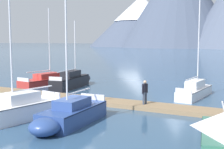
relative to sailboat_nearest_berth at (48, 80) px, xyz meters
name	(u,v)px	position (x,y,z in m)	size (l,w,h in m)	color
ground_plane	(70,114)	(9.82, -10.12, -0.51)	(700.00, 700.00, 0.00)	#2D4C6B
mountain_west_summit	(141,20)	(-65.78, 191.79, 19.24)	(77.17, 77.17, 37.23)	#424C60
dock	(100,101)	(9.82, -6.12, -0.36)	(24.25, 2.44, 0.30)	#846B4C
sailboat_nearest_berth	(48,80)	(0.00, 0.00, 0.00)	(2.62, 7.26, 8.16)	#B2332D
sailboat_second_berth	(73,80)	(3.36, -0.25, 0.17)	(2.42, 7.63, 6.76)	black
sailboat_mid_dock_port	(15,110)	(7.86, -13.03, 0.15)	(2.81, 6.21, 8.19)	white
sailboat_mid_dock_starboard	(69,115)	(11.27, -12.32, 0.09)	(2.15, 6.14, 8.26)	navy
sailboat_far_berth	(196,90)	(15.76, -0.08, 0.06)	(1.93, 6.70, 8.45)	silver
sailboat_outer_slip	(224,135)	(19.69, -12.98, 0.29)	(2.74, 5.68, 7.39)	#336B56
person_on_dock	(145,91)	(13.53, -6.32, 0.75)	(0.33, 0.56, 1.69)	#384256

